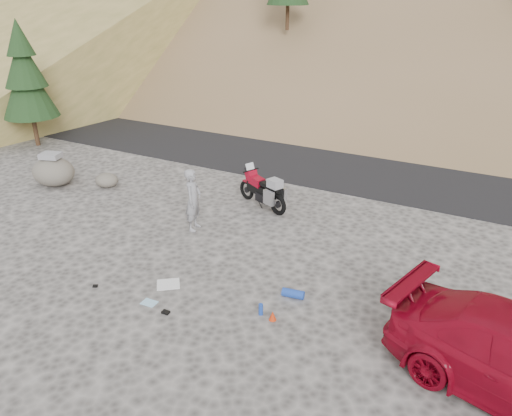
{
  "coord_description": "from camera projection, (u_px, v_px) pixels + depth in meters",
  "views": [
    {
      "loc": [
        6.75,
        -8.92,
        6.19
      ],
      "look_at": [
        1.23,
        1.23,
        1.0
      ],
      "focal_mm": 35.0,
      "sensor_mm": 36.0,
      "label": 1
    }
  ],
  "objects": [
    {
      "name": "gear_bottle",
      "position": [
        261.0,
        309.0,
        10.19
      ],
      "size": [
        0.1,
        0.1,
        0.25
      ],
      "primitive_type": "cylinder",
      "rotation": [
        0.0,
        0.0,
        -0.11
      ],
      "color": "#1C40A9",
      "rests_on": "ground"
    },
    {
      "name": "motorcycle",
      "position": [
        264.0,
        191.0,
        14.93
      ],
      "size": [
        2.0,
        1.06,
        1.26
      ],
      "rotation": [
        0.0,
        0.0,
        -0.39
      ],
      "color": "black",
      "rests_on": "ground"
    },
    {
      "name": "small_rock",
      "position": [
        107.0,
        180.0,
        16.62
      ],
      "size": [
        0.98,
        0.94,
        0.46
      ],
      "rotation": [
        0.0,
        0.0,
        0.39
      ],
      "color": "#57534B",
      "rests_on": "ground"
    },
    {
      "name": "gear_glove_a",
      "position": [
        166.0,
        312.0,
        10.27
      ],
      "size": [
        0.16,
        0.12,
        0.04
      ],
      "primitive_type": "cube",
      "rotation": [
        0.0,
        0.0,
        0.06
      ],
      "color": "black",
      "rests_on": "ground"
    },
    {
      "name": "gear_blue_cloth",
      "position": [
        149.0,
        303.0,
        10.6
      ],
      "size": [
        0.34,
        0.25,
        0.01
      ],
      "primitive_type": "cube",
      "rotation": [
        0.0,
        0.0,
        0.05
      ],
      "color": "#9BD1EF",
      "rests_on": "ground"
    },
    {
      "name": "gear_blue_mat",
      "position": [
        293.0,
        294.0,
        10.76
      ],
      "size": [
        0.5,
        0.26,
        0.19
      ],
      "primitive_type": "cylinder",
      "rotation": [
        0.0,
        1.57,
        0.15
      ],
      "color": "#1C40A9",
      "rests_on": "ground"
    },
    {
      "name": "road",
      "position": [
        322.0,
        155.0,
        19.84
      ],
      "size": [
        120.0,
        7.0,
        0.05
      ],
      "primitive_type": "cube",
      "color": "black",
      "rests_on": "ground"
    },
    {
      "name": "conifer_verge",
      "position": [
        25.0,
        75.0,
        19.84
      ],
      "size": [
        2.2,
        2.2,
        5.04
      ],
      "color": "#361F13",
      "rests_on": "ground"
    },
    {
      "name": "man",
      "position": [
        195.0,
        229.0,
        13.84
      ],
      "size": [
        0.54,
        0.71,
        1.74
      ],
      "primitive_type": "imported",
      "rotation": [
        0.0,
        0.0,
        1.79
      ],
      "color": "gray",
      "rests_on": "ground"
    },
    {
      "name": "gear_white_cloth",
      "position": [
        168.0,
        284.0,
        11.25
      ],
      "size": [
        0.68,
        0.67,
        0.02
      ],
      "primitive_type": "cube",
      "rotation": [
        0.0,
        0.0,
        0.67
      ],
      "color": "white",
      "rests_on": "ground"
    },
    {
      "name": "ground",
      "position": [
        190.0,
        252.0,
        12.63
      ],
      "size": [
        140.0,
        140.0,
        0.0
      ],
      "primitive_type": "plane",
      "color": "#44423F",
      "rests_on": "ground"
    },
    {
      "name": "boulder",
      "position": [
        53.0,
        171.0,
        16.65
      ],
      "size": [
        1.58,
        1.39,
        1.13
      ],
      "rotation": [
        0.0,
        0.0,
        0.11
      ],
      "color": "#57534B",
      "rests_on": "ground"
    },
    {
      "name": "gear_glove_b",
      "position": [
        95.0,
        286.0,
        11.17
      ],
      "size": [
        0.14,
        0.13,
        0.04
      ],
      "primitive_type": "cube",
      "rotation": [
        0.0,
        0.0,
        0.59
      ],
      "color": "black",
      "rests_on": "ground"
    },
    {
      "name": "gear_funnel",
      "position": [
        273.0,
        316.0,
        10.03
      ],
      "size": [
        0.2,
        0.2,
        0.2
      ],
      "primitive_type": "cone",
      "rotation": [
        0.0,
        0.0,
        -0.39
      ],
      "color": "red",
      "rests_on": "ground"
    }
  ]
}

